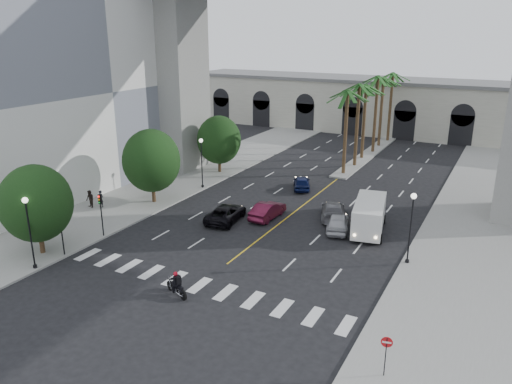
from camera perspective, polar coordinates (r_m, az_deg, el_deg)
name	(u,v)px	position (r m, az deg, el deg)	size (l,w,h in m)	color
ground	(212,276)	(34.62, -5.07, -9.51)	(140.00, 140.00, 0.00)	black
sidewalk_left	(169,186)	(54.04, -9.88, 0.73)	(8.00, 100.00, 0.15)	gray
sidewalk_right	(471,238)	(43.65, 23.37, -4.85)	(8.00, 100.00, 0.15)	gray
median	(367,155)	(67.69, 12.61, 4.14)	(2.00, 24.00, 0.20)	gray
building_left	(55,85)	(58.08, -21.94, 11.26)	(16.50, 32.50, 20.60)	white
pier_building	(399,106)	(83.16, 16.04, 9.37)	(71.00, 10.50, 8.50)	beige
bridge	(369,0)	(49.50, 12.83, 20.64)	(75.00, 13.00, 26.00)	gray
palm_a	(348,95)	(56.60, 10.43, 10.86)	(3.20, 3.20, 10.30)	#47331E
palm_b	(359,89)	(60.34, 11.73, 11.49)	(3.20, 3.20, 10.60)	#47331E
palm_c	(366,89)	(64.30, 12.48, 11.42)	(3.20, 3.20, 10.10)	#47331E
palm_d	(378,80)	(67.98, 13.76, 12.30)	(3.20, 3.20, 10.90)	#47331E
palm_e	(383,81)	(71.95, 14.37, 12.19)	(3.20, 3.20, 10.40)	#47331E
palm_f	(393,77)	(75.73, 15.36, 12.60)	(3.20, 3.20, 10.70)	#47331E
street_tree_near	(36,203)	(39.37, -23.85, -1.20)	(5.20, 5.20, 6.89)	#382616
street_tree_mid	(151,161)	(47.97, -11.86, 3.52)	(5.44, 5.44, 7.21)	#382616
street_tree_far	(219,140)	(57.50, -4.25, 5.96)	(5.04, 5.04, 6.68)	#382616
lamp_post_left_near	(29,227)	(37.29, -24.51, -3.66)	(0.40, 0.40, 5.35)	black
lamp_post_left_far	(202,159)	(51.91, -6.23, 3.79)	(0.40, 0.40, 5.35)	black
lamp_post_right	(411,222)	(36.36, 17.30, -3.33)	(0.40, 0.40, 5.35)	black
traffic_signal_near	(61,225)	(38.89, -21.42, -3.50)	(0.25, 0.18, 3.65)	black
traffic_signal_far	(101,208)	(41.39, -17.31, -1.76)	(0.25, 0.18, 3.65)	black
motorcycle_rider	(177,285)	(32.21, -9.03, -10.45)	(2.12, 0.98, 1.62)	black
car_a	(338,222)	(42.01, 9.32, -3.42)	(1.76, 4.39, 1.49)	#B1B1B6
car_b	(268,210)	(44.15, 1.34, -2.10)	(1.55, 4.46, 1.47)	#531027
car_c	(226,213)	(43.62, -3.46, -2.43)	(2.34, 5.07, 1.41)	black
car_d	(333,210)	(44.66, 8.81, -2.08)	(2.06, 5.07, 1.47)	slate
car_e	(302,183)	(52.34, 5.25, 1.07)	(1.64, 4.06, 1.38)	#0F1948
cargo_van	(369,215)	(41.96, 12.80, -2.61)	(3.42, 6.51, 2.64)	silver
pedestrian_a	(101,199)	(48.62, -17.33, -0.75)	(0.58, 0.38, 1.60)	black
pedestrian_b	(90,199)	(48.75, -18.45, -0.78)	(0.81, 0.63, 1.66)	black
do_not_enter_sign	(386,348)	(25.45, 14.66, -16.92)	(0.56, 0.14, 2.30)	black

